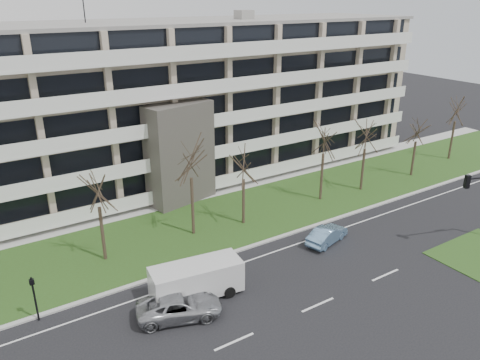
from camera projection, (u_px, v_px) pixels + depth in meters
ground at (318, 305)px, 28.36m from camera, size 160.00×160.00×0.00m
grass_verge at (212, 223)px, 38.51m from camera, size 90.00×10.00×0.06m
curb at (245, 248)px, 34.59m from camera, size 90.00×0.35×0.12m
sidewalk at (182, 200)px, 42.80m from camera, size 90.00×2.00×0.08m
lane_edge_line at (257, 258)px, 33.44m from camera, size 90.00×0.12×0.01m
apartment_building at (147, 105)px, 45.34m from camera, size 60.50×15.10×18.75m
silver_pickup at (180, 307)px, 27.07m from camera, size 5.42×3.78×1.37m
blue_sedan at (327, 235)px, 35.29m from camera, size 4.16×2.38×1.30m
white_van at (198, 277)px, 28.82m from camera, size 5.88×2.92×2.19m
pedestrian_signal at (34, 293)px, 26.35m from camera, size 0.28×0.23×2.90m
tree_2 at (97, 186)px, 31.16m from camera, size 3.65×3.65×7.29m
tree_3 at (190, 155)px, 34.42m from camera, size 4.21×4.21×8.42m
tree_4 at (244, 162)px, 36.56m from camera, size 3.45×3.45×6.90m
tree_5 at (325, 135)px, 40.75m from camera, size 3.95×3.95×7.90m
tree_6 at (366, 133)px, 43.06m from camera, size 3.67×3.67×7.34m
tree_7 at (418, 128)px, 46.85m from camera, size 3.28×3.28×6.57m
tree_8 at (458, 106)px, 51.39m from camera, size 3.95×3.95×7.90m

